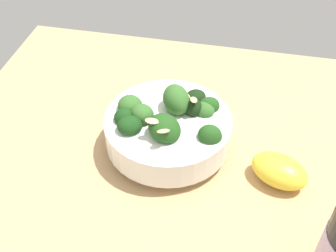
{
  "coord_description": "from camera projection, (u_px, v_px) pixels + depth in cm",
  "views": [
    {
      "loc": [
        38.64,
        10.63,
        44.34
      ],
      "look_at": [
        -3.05,
        1.89,
        4.0
      ],
      "focal_mm": 46.07,
      "sensor_mm": 36.0,
      "label": 1
    }
  ],
  "objects": [
    {
      "name": "ground_plane",
      "position": [
        151.0,
        171.0,
        0.61
      ],
      "size": [
        60.67,
        60.67,
        4.67
      ],
      "primitive_type": "cube",
      "color": "tan"
    },
    {
      "name": "bowl_of_broccoli",
      "position": [
        168.0,
        127.0,
        0.59
      ],
      "size": [
        17.3,
        17.3,
        9.65
      ],
      "color": "white",
      "rests_on": "ground_plane"
    },
    {
      "name": "lemon_wedge",
      "position": [
        279.0,
        170.0,
        0.56
      ],
      "size": [
        7.6,
        8.92,
        3.71
      ],
      "primitive_type": "ellipsoid",
      "rotation": [
        0.0,
        0.0,
        1.17
      ],
      "color": "yellow",
      "rests_on": "ground_plane"
    }
  ]
}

